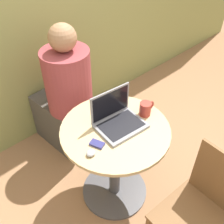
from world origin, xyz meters
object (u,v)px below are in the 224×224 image
chair_empty (201,214)px  cell_phone (97,144)px  person_seated (66,101)px  laptop (117,119)px

chair_empty → cell_phone: bearing=110.5°
cell_phone → person_seated: (0.26, 0.73, -0.23)m
cell_phone → chair_empty: size_ratio=0.12×
laptop → cell_phone: (-0.22, -0.05, -0.04)m
cell_phone → person_seated: 0.80m
chair_empty → person_seated: bearing=89.3°
chair_empty → person_seated: size_ratio=0.71×
cell_phone → chair_empty: bearing=-69.5°
person_seated → chair_empty: bearing=-90.7°
cell_phone → person_seated: person_seated is taller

